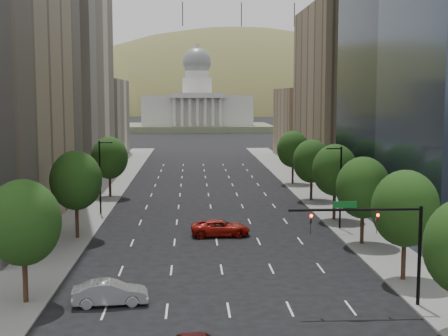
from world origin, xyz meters
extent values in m
cube|color=slate|center=(-15.50, 60.00, 0.07)|extent=(6.00, 200.00, 0.15)
cube|color=slate|center=(15.50, 60.00, 0.07)|extent=(6.00, 200.00, 0.15)
cube|color=beige|center=(-25.00, 103.00, 17.50)|extent=(14.00, 30.00, 35.00)
cube|color=beige|center=(-25.00, 136.00, 9.00)|extent=(14.00, 26.00, 18.00)
cube|color=#8C7759|center=(25.00, 100.00, 15.00)|extent=(14.00, 30.00, 30.00)
cube|color=#8C7759|center=(25.00, 133.00, 8.00)|extent=(14.00, 26.00, 16.00)
cylinder|color=#382316|center=(14.00, 36.00, 2.00)|extent=(0.36, 0.36, 4.00)
ellipsoid|color=#0F3713|center=(14.00, 36.00, 5.76)|extent=(5.20, 5.20, 5.98)
cylinder|color=#382316|center=(14.00, 48.00, 1.95)|extent=(0.36, 0.36, 3.90)
ellipsoid|color=#0F3713|center=(14.00, 48.00, 5.62)|extent=(5.20, 5.20, 5.98)
cylinder|color=#382316|center=(14.00, 60.00, 2.05)|extent=(0.36, 0.36, 4.10)
ellipsoid|color=#0F3713|center=(14.00, 60.00, 5.90)|extent=(5.20, 5.20, 5.98)
cylinder|color=#382316|center=(14.00, 74.00, 1.90)|extent=(0.36, 0.36, 3.80)
ellipsoid|color=#0F3713|center=(14.00, 74.00, 5.47)|extent=(5.20, 5.20, 5.98)
cylinder|color=#382316|center=(14.00, 90.00, 2.00)|extent=(0.36, 0.36, 4.00)
ellipsoid|color=#0F3713|center=(14.00, 90.00, 5.76)|extent=(5.20, 5.20, 5.98)
cylinder|color=#382316|center=(-14.00, 32.00, 2.00)|extent=(0.36, 0.36, 4.00)
ellipsoid|color=#0F3713|center=(-14.00, 32.00, 5.76)|extent=(5.20, 5.20, 5.98)
cylinder|color=#382316|center=(-14.00, 52.00, 2.08)|extent=(0.36, 0.36, 4.15)
ellipsoid|color=#0F3713|center=(-14.00, 52.00, 5.98)|extent=(5.20, 5.20, 5.98)
cylinder|color=#382316|center=(-14.00, 78.00, 1.98)|extent=(0.36, 0.36, 3.95)
ellipsoid|color=#0F3713|center=(-14.00, 78.00, 5.69)|extent=(5.20, 5.20, 5.98)
cylinder|color=black|center=(13.50, 55.00, 4.50)|extent=(0.20, 0.20, 9.00)
cylinder|color=black|center=(12.70, 55.00, 8.80)|extent=(1.60, 0.14, 0.14)
cylinder|color=black|center=(-13.50, 65.00, 4.50)|extent=(0.20, 0.20, 9.00)
cylinder|color=black|center=(-12.70, 65.00, 8.80)|extent=(1.60, 0.14, 0.14)
cylinder|color=black|center=(13.00, 30.00, 3.50)|extent=(0.24, 0.24, 7.00)
cylinder|color=black|center=(8.50, 30.00, 6.80)|extent=(9.00, 0.18, 0.18)
imported|color=black|center=(10.00, 30.00, 6.25)|extent=(0.18, 0.22, 1.10)
imported|color=black|center=(5.50, 30.00, 6.25)|extent=(0.18, 0.22, 1.10)
sphere|color=#FF0C07|center=(10.00, 29.82, 6.45)|extent=(0.20, 0.20, 0.20)
sphere|color=#FF0C07|center=(5.50, 29.82, 6.45)|extent=(0.20, 0.20, 0.20)
cube|color=#0C591E|center=(7.80, 30.00, 7.15)|extent=(1.60, 0.06, 0.45)
cube|color=#596647|center=(0.00, 250.00, 1.25)|extent=(60.00, 40.00, 2.50)
cube|color=silver|center=(0.00, 250.00, 8.50)|extent=(44.00, 26.00, 12.00)
cube|color=silver|center=(0.00, 236.00, 14.50)|extent=(22.00, 4.00, 2.00)
cylinder|color=silver|center=(0.00, 250.00, 18.00)|extent=(12.00, 12.00, 7.00)
cylinder|color=silver|center=(0.00, 250.00, 23.00)|extent=(9.60, 9.60, 3.00)
sphere|color=slate|center=(0.00, 250.00, 28.10)|extent=(11.60, 11.60, 11.60)
cylinder|color=silver|center=(0.00, 250.00, 33.95)|extent=(1.80, 1.80, 2.50)
ellipsoid|color=olive|center=(-140.00, 560.00, -33.25)|extent=(380.00, 342.00, 190.00)
ellipsoid|color=olive|center=(40.00, 600.00, -42.00)|extent=(440.00, 396.00, 240.00)
ellipsoid|color=olive|center=(210.00, 640.00, -35.00)|extent=(360.00, 324.00, 200.00)
cylinder|color=black|center=(-10.00, 590.00, 90.00)|extent=(0.80, 0.80, 22.00)
cylinder|color=black|center=(45.00, 590.00, 90.00)|extent=(0.80, 0.80, 22.00)
cylinder|color=black|center=(95.00, 590.00, 90.00)|extent=(0.80, 0.80, 22.00)
imported|color=#A2A2A7|center=(-8.11, 31.51, 0.86)|extent=(5.36, 2.36, 1.71)
imported|color=#9B120B|center=(0.49, 52.67, 0.84)|extent=(6.17, 3.05, 1.68)
camera|label=1|loc=(-2.44, -11.11, 14.40)|focal=50.59mm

